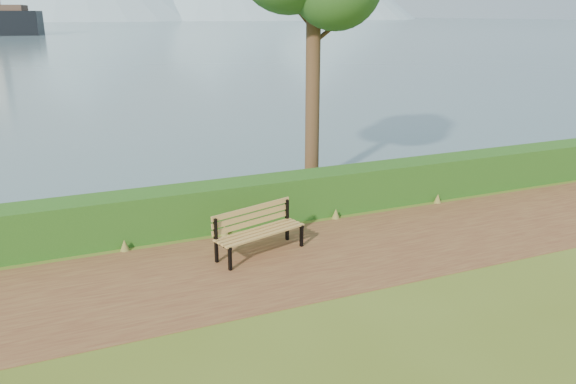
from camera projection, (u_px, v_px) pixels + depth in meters
name	position (u px, v px, depth m)	size (l,w,h in m)	color
ground	(311.00, 264.00, 10.74)	(140.00, 140.00, 0.00)	#4E5E1B
path	(305.00, 258.00, 11.01)	(40.00, 3.40, 0.01)	#5B2D1F
hedge	(263.00, 200.00, 12.87)	(32.00, 0.85, 1.00)	#174213
water	(52.00, 24.00, 238.84)	(700.00, 510.00, 0.00)	#415D69
bench	(257.00, 227.00, 11.10)	(1.96, 1.07, 0.95)	black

